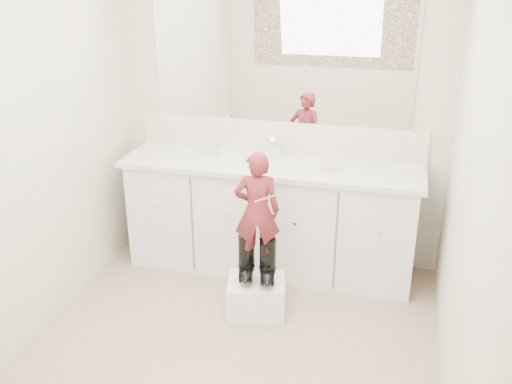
# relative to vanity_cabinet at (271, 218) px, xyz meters

# --- Properties ---
(floor) EXTENTS (3.00, 3.00, 0.00)m
(floor) POSITION_rel_vanity_cabinet_xyz_m (0.00, -1.23, -0.42)
(floor) COLOR #816754
(floor) RESTS_ON ground
(wall_back) EXTENTS (2.60, 0.00, 2.60)m
(wall_back) POSITION_rel_vanity_cabinet_xyz_m (0.00, 0.27, 0.77)
(wall_back) COLOR beige
(wall_back) RESTS_ON floor
(wall_front) EXTENTS (2.60, 0.00, 2.60)m
(wall_front) POSITION_rel_vanity_cabinet_xyz_m (0.00, -2.73, 0.77)
(wall_front) COLOR beige
(wall_front) RESTS_ON floor
(wall_left) EXTENTS (0.00, 3.00, 3.00)m
(wall_left) POSITION_rel_vanity_cabinet_xyz_m (-1.30, -1.23, 0.78)
(wall_left) COLOR beige
(wall_left) RESTS_ON floor
(wall_right) EXTENTS (0.00, 3.00, 3.00)m
(wall_right) POSITION_rel_vanity_cabinet_xyz_m (1.30, -1.23, 0.78)
(wall_right) COLOR beige
(wall_right) RESTS_ON floor
(vanity_cabinet) EXTENTS (2.20, 0.55, 0.85)m
(vanity_cabinet) POSITION_rel_vanity_cabinet_xyz_m (0.00, 0.00, 0.00)
(vanity_cabinet) COLOR silver
(vanity_cabinet) RESTS_ON floor
(countertop) EXTENTS (2.28, 0.58, 0.04)m
(countertop) POSITION_rel_vanity_cabinet_xyz_m (0.00, -0.01, 0.45)
(countertop) COLOR beige
(countertop) RESTS_ON vanity_cabinet
(backsplash) EXTENTS (2.28, 0.03, 0.25)m
(backsplash) POSITION_rel_vanity_cabinet_xyz_m (0.00, 0.26, 0.59)
(backsplash) COLOR beige
(backsplash) RESTS_ON countertop
(mirror) EXTENTS (2.00, 0.02, 1.00)m
(mirror) POSITION_rel_vanity_cabinet_xyz_m (0.00, 0.26, 1.22)
(mirror) COLOR white
(mirror) RESTS_ON wall_back
(dot_panel) EXTENTS (2.00, 0.01, 1.20)m
(dot_panel) POSITION_rel_vanity_cabinet_xyz_m (0.00, -2.71, 1.22)
(dot_panel) COLOR #472819
(dot_panel) RESTS_ON wall_front
(faucet) EXTENTS (0.08, 0.08, 0.10)m
(faucet) POSITION_rel_vanity_cabinet_xyz_m (0.00, 0.15, 0.52)
(faucet) COLOR silver
(faucet) RESTS_ON countertop
(cup) EXTENTS (0.14, 0.14, 0.10)m
(cup) POSITION_rel_vanity_cabinet_xyz_m (0.44, -0.07, 0.51)
(cup) COLOR beige
(cup) RESTS_ON countertop
(soap_bottle) EXTENTS (0.11, 0.11, 0.21)m
(soap_bottle) POSITION_rel_vanity_cabinet_xyz_m (-0.50, 0.05, 0.57)
(soap_bottle) COLOR beige
(soap_bottle) RESTS_ON countertop
(step_stool) EXTENTS (0.45, 0.41, 0.25)m
(step_stool) POSITION_rel_vanity_cabinet_xyz_m (0.06, -0.65, -0.30)
(step_stool) COLOR white
(step_stool) RESTS_ON floor
(boot_left) EXTENTS (0.16, 0.24, 0.33)m
(boot_left) POSITION_rel_vanity_cabinet_xyz_m (-0.02, -0.63, -0.01)
(boot_left) COLOR black
(boot_left) RESTS_ON step_stool
(boot_right) EXTENTS (0.16, 0.24, 0.33)m
(boot_right) POSITION_rel_vanity_cabinet_xyz_m (0.13, -0.63, -0.01)
(boot_right) COLOR black
(boot_right) RESTS_ON step_stool
(toddler) EXTENTS (0.34, 0.26, 0.84)m
(toddler) POSITION_rel_vanity_cabinet_xyz_m (0.06, -0.63, 0.34)
(toddler) COLOR #A5323F
(toddler) RESTS_ON step_stool
(toothbrush) EXTENTS (0.14, 0.04, 0.06)m
(toothbrush) POSITION_rel_vanity_cabinet_xyz_m (0.13, -0.71, 0.48)
(toothbrush) COLOR #ED5C93
(toothbrush) RESTS_ON toddler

